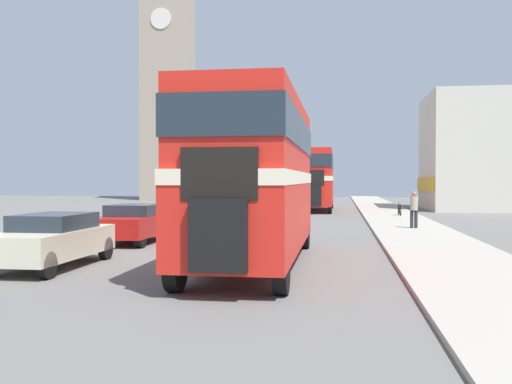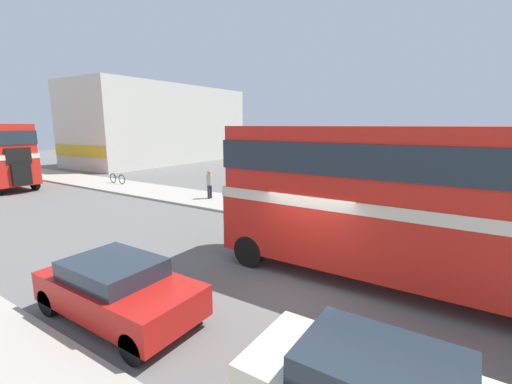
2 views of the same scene
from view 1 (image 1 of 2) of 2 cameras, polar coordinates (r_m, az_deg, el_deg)
ground_plane at (r=17.44m, az=-3.52°, el=-6.30°), size 120.00×120.00×0.00m
sidewalk_right at (r=17.36m, az=18.98°, el=-6.20°), size 3.50×120.00×0.12m
sidewalk_left at (r=19.94m, az=-22.95°, el=-5.28°), size 3.50×120.00×0.12m
double_decker_bus at (r=15.27m, az=-0.01°, el=2.31°), size 2.48×9.69×4.35m
bus_distant at (r=42.31m, az=5.99°, el=1.67°), size 2.50×9.28×4.45m
car_parked_near at (r=15.80m, az=-19.72°, el=-4.48°), size 1.74×4.21×1.39m
car_parked_mid at (r=21.19m, az=-12.12°, el=-3.01°), size 1.85×3.97×1.39m
pedestrian_walking at (r=26.51m, az=15.52°, el=-1.49°), size 0.33×0.33×1.65m
bicycle_on_pavement at (r=35.70m, az=14.15°, el=-1.71°), size 0.05×1.76×0.78m
church_tower at (r=68.04m, az=-8.81°, el=14.34°), size 5.37×5.37×34.76m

